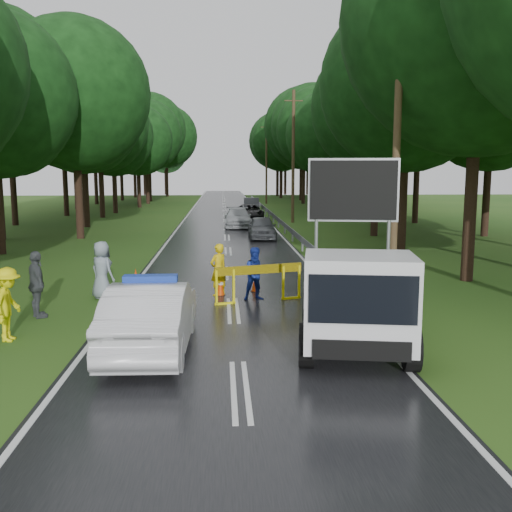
{
  "coord_description": "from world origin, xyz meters",
  "views": [
    {
      "loc": [
        -0.31,
        -15.87,
        3.95
      ],
      "look_at": [
        0.77,
        1.84,
        1.3
      ],
      "focal_mm": 40.0,
      "sensor_mm": 36.0,
      "label": 1
    }
  ],
  "objects": [
    {
      "name": "utility_pole_mid",
      "position": [
        5.2,
        28.0,
        5.06
      ],
      "size": [
        1.4,
        0.24,
        10.0
      ],
      "color": "#4D3524",
      "rests_on": "ground"
    },
    {
      "name": "barrier",
      "position": [
        0.8,
        1.0,
        0.87
      ],
      "size": [
        2.68,
        0.85,
        1.15
      ],
      "rotation": [
        0.0,
        0.0,
        0.29
      ],
      "color": "yellow",
      "rests_on": "ground"
    },
    {
      "name": "bystander_mid",
      "position": [
        -5.31,
        -0.45,
        0.92
      ],
      "size": [
        0.95,
        1.15,
        1.83
      ],
      "primitive_type": "imported",
      "rotation": [
        0.0,
        0.0,
        2.13
      ],
      "color": "#42464A",
      "rests_on": "ground"
    },
    {
      "name": "queue_car_fourth",
      "position": [
        2.6,
        39.48,
        0.69
      ],
      "size": [
        1.64,
        4.25,
        1.38
      ],
      "primitive_type": "imported",
      "rotation": [
        0.0,
        0.0,
        -0.04
      ],
      "color": "#383B3F",
      "rests_on": "ground"
    },
    {
      "name": "guardrail",
      "position": [
        3.7,
        29.67,
        0.55
      ],
      "size": [
        0.12,
        60.06,
        0.7
      ],
      "color": "gray",
      "rests_on": "ground"
    },
    {
      "name": "cone_right",
      "position": [
        2.86,
        1.8,
        0.34
      ],
      "size": [
        0.33,
        0.33,
        0.7
      ],
      "color": "black",
      "rests_on": "ground"
    },
    {
      "name": "queue_car_first",
      "position": [
        2.06,
        17.42,
        0.66
      ],
      "size": [
        1.62,
        3.92,
        1.33
      ],
      "primitive_type": "imported",
      "rotation": [
        0.0,
        0.0,
        -0.01
      ],
      "color": "#42464A",
      "rests_on": "ground"
    },
    {
      "name": "police_sedan",
      "position": [
        -1.87,
        -3.58,
        0.78
      ],
      "size": [
        1.74,
        4.74,
        1.71
      ],
      "rotation": [
        0.0,
        0.0,
        3.12
      ],
      "color": "silver",
      "rests_on": "ground"
    },
    {
      "name": "queue_car_second",
      "position": [
        0.84,
        24.42,
        0.67
      ],
      "size": [
        1.95,
        4.67,
        1.35
      ],
      "primitive_type": "imported",
      "rotation": [
        0.0,
        0.0,
        -0.01
      ],
      "color": "#AAADB2",
      "rests_on": "ground"
    },
    {
      "name": "cone_left_mid",
      "position": [
        -3.18,
        3.0,
        0.36
      ],
      "size": [
        0.35,
        0.35,
        0.75
      ],
      "color": "black",
      "rests_on": "ground"
    },
    {
      "name": "road",
      "position": [
        0.0,
        30.0,
        0.01
      ],
      "size": [
        7.0,
        140.0,
        0.02
      ],
      "primitive_type": "cube",
      "color": "black",
      "rests_on": "ground"
    },
    {
      "name": "bystander_left",
      "position": [
        -5.3,
        -2.58,
        0.87
      ],
      "size": [
        0.66,
        1.14,
        1.74
      ],
      "primitive_type": "imported",
      "rotation": [
        0.0,
        0.0,
        1.56
      ],
      "color": "yellow",
      "rests_on": "ground"
    },
    {
      "name": "ground",
      "position": [
        0.0,
        0.0,
        0.0
      ],
      "size": [
        160.0,
        160.0,
        0.0
      ],
      "primitive_type": "plane",
      "color": "#254F16",
      "rests_on": "ground"
    },
    {
      "name": "work_truck",
      "position": [
        2.66,
        -3.54,
        1.14
      ],
      "size": [
        3.13,
        5.56,
        4.2
      ],
      "rotation": [
        0.0,
        0.0,
        -0.16
      ],
      "color": "gray",
      "rests_on": "ground"
    },
    {
      "name": "queue_car_third",
      "position": [
        1.93,
        30.42,
        0.64
      ],
      "size": [
        2.27,
        4.68,
        1.28
      ],
      "primitive_type": "imported",
      "rotation": [
        0.0,
        0.0,
        0.03
      ],
      "color": "black",
      "rests_on": "ground"
    },
    {
      "name": "officer",
      "position": [
        -0.42,
        2.0,
        0.84
      ],
      "size": [
        0.73,
        0.69,
        1.68
      ],
      "primitive_type": "imported",
      "rotation": [
        0.0,
        0.0,
        3.8
      ],
      "color": "yellow",
      "rests_on": "ground"
    },
    {
      "name": "cone_center",
      "position": [
        -0.37,
        2.0,
        0.33
      ],
      "size": [
        0.32,
        0.32,
        0.68
      ],
      "color": "black",
      "rests_on": "ground"
    },
    {
      "name": "civilian",
      "position": [
        0.74,
        1.33,
        0.82
      ],
      "size": [
        0.89,
        0.75,
        1.64
      ],
      "primitive_type": "imported",
      "rotation": [
        0.0,
        0.0,
        0.17
      ],
      "color": "navy",
      "rests_on": "ground"
    },
    {
      "name": "cone_near_left",
      "position": [
        -2.84,
        -2.24,
        0.36
      ],
      "size": [
        0.35,
        0.35,
        0.75
      ],
      "color": "black",
      "rests_on": "ground"
    },
    {
      "name": "cone_far",
      "position": [
        0.78,
        2.5,
        0.32
      ],
      "size": [
        0.31,
        0.31,
        0.66
      ],
      "color": "black",
      "rests_on": "ground"
    },
    {
      "name": "utility_pole_far",
      "position": [
        5.2,
        54.0,
        5.06
      ],
      "size": [
        1.4,
        0.24,
        10.0
      ],
      "color": "#4D3524",
      "rests_on": "ground"
    },
    {
      "name": "utility_pole_near",
      "position": [
        5.2,
        2.0,
        5.06
      ],
      "size": [
        1.4,
        0.24,
        10.0
      ],
      "color": "#4D3524",
      "rests_on": "ground"
    },
    {
      "name": "bystander_right",
      "position": [
        -4.03,
        1.8,
        0.9
      ],
      "size": [
        1.05,
        1.01,
        1.81
      ],
      "primitive_type": "imported",
      "rotation": [
        0.0,
        0.0,
        2.45
      ],
      "color": "gray",
      "rests_on": "ground"
    }
  ]
}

